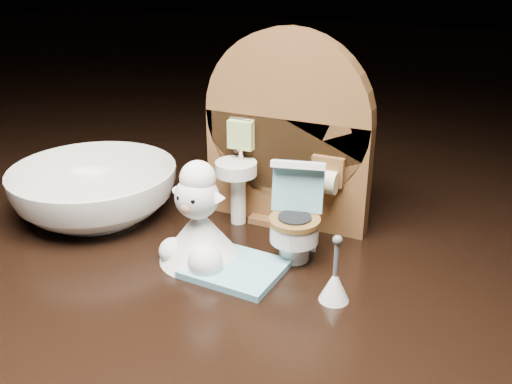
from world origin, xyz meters
TOP-DOWN VIEW (x-y plane):
  - backdrop_panel at (-0.00, 0.06)m, footprint 0.13×0.05m
  - toy_toilet at (0.03, 0.02)m, footprint 0.04×0.05m
  - bath_mat at (-0.00, -0.02)m, footprint 0.07×0.06m
  - toilet_brush at (0.07, -0.03)m, footprint 0.02×0.02m
  - plush_lamb at (-0.03, -0.02)m, footprint 0.06×0.06m
  - ceramic_bowl at (-0.14, 0.01)m, footprint 0.16×0.16m

SIDE VIEW (x-z plane):
  - bath_mat at x=0.00m, z-range 0.00..0.00m
  - toilet_brush at x=0.07m, z-range -0.01..0.03m
  - ceramic_bowl at x=-0.14m, z-range 0.00..0.04m
  - toy_toilet at x=0.03m, z-range -0.01..0.06m
  - plush_lamb at x=-0.03m, z-range -0.01..0.06m
  - backdrop_panel at x=0.00m, z-range -0.01..0.14m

